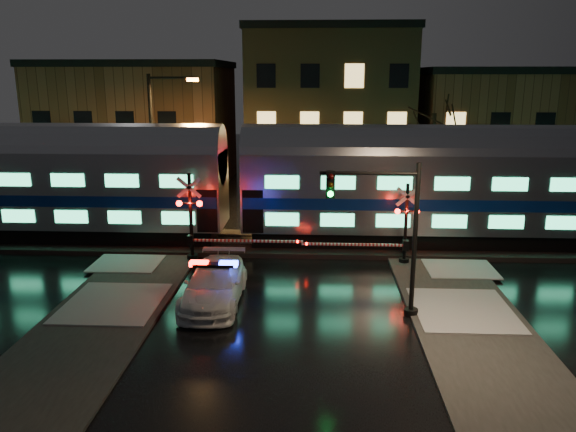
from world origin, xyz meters
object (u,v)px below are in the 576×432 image
(police_car, at_px, (214,284))
(crossing_signal_left, at_px, (198,226))
(streetlight, at_px, (157,140))
(traffic_light, at_px, (390,237))
(crossing_signal_right, at_px, (398,232))

(police_car, height_order, crossing_signal_left, crossing_signal_left)
(streetlight, bearing_deg, traffic_light, -46.96)
(police_car, distance_m, streetlight, 13.27)
(police_car, bearing_deg, crossing_signal_left, 107.90)
(crossing_signal_right, relative_size, crossing_signal_left, 0.91)
(crossing_signal_right, distance_m, crossing_signal_left, 9.10)
(streetlight, bearing_deg, crossing_signal_right, -27.83)
(crossing_signal_right, xyz_separation_m, streetlight, (-12.69, 6.70, 3.36))
(police_car, relative_size, crossing_signal_right, 0.97)
(crossing_signal_right, relative_size, streetlight, 0.62)
(traffic_light, height_order, streetlight, streetlight)
(police_car, distance_m, crossing_signal_right, 8.96)
(crossing_signal_right, height_order, streetlight, streetlight)
(crossing_signal_right, distance_m, traffic_light, 5.97)
(crossing_signal_left, bearing_deg, crossing_signal_right, -0.06)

